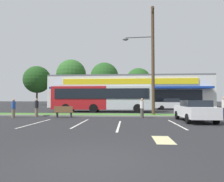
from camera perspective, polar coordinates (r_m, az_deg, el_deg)
The scene contains 22 objects.
ground_plane at distance 5.39m, azimuth -6.68°, elevation -19.23°, with size 240.00×240.00×0.00m, color #262628.
grass_median at distance 19.15m, azimuth 1.39°, elevation -6.79°, with size 56.00×2.20×0.12m, color #427A2D.
curb_lip at distance 17.93m, azimuth 1.19°, elevation -7.10°, with size 56.00×0.24×0.12m, color gray.
parking_stripe_0 at distance 14.07m, azimuth -20.77°, elevation -8.52°, with size 0.12×4.80×0.01m, color silver.
parking_stripe_1 at distance 13.30m, azimuth -8.84°, elevation -9.01°, with size 0.12×4.80×0.01m, color silver.
parking_stripe_2 at distance 11.97m, azimuth 1.96°, elevation -9.79°, with size 0.12×4.80×0.01m, color silver.
parking_stripe_3 at distance 13.27m, azimuth 17.77°, elevation -8.94°, with size 0.12×4.80×0.01m, color silver.
lot_arrow at distance 8.18m, azimuth 14.25°, elevation -13.26°, with size 0.70×1.60×0.01m, color beige.
storefront_building at distance 41.54m, azimuth 4.81°, elevation -0.32°, with size 29.46×14.25×5.93m.
tree_far_left at distance 55.52m, azimuth -20.47°, elevation 3.06°, with size 6.96×6.96×10.06m.
tree_left at distance 54.19m, azimuth -11.47°, elevation 4.65°, with size 7.77×7.77×11.94m.
tree_mid_left at distance 49.48m, azimuth -2.15°, elevation 4.12°, with size 6.85×6.85×10.50m.
tree_mid at distance 51.09m, azimuth 7.50°, elevation 2.97°, with size 6.25×6.25×9.35m.
utility_pole at distance 19.68m, azimuth 11.12°, elevation 9.45°, with size 3.03×2.40×10.40m.
city_bus at distance 24.33m, azimuth -2.71°, elevation -1.80°, with size 11.94×2.67×3.25m.
bus_stop_bench at distance 17.66m, azimuth -13.50°, elevation -5.66°, with size 1.60×0.45×0.95m.
car_0 at distance 15.20m, azimuth 22.38°, elevation -5.11°, with size 1.93×4.48×1.48m.
car_2 at distance 30.63m, azimuth 16.20°, elevation -3.56°, with size 4.30×1.94×1.63m.
pedestrian_near_bench at distance 16.88m, azimuth 8.51°, elevation -4.80°, with size 0.33×0.33×1.62m.
pedestrian_by_pole at distance 19.04m, azimuth -20.61°, elevation -4.41°, with size 0.32×0.32×1.61m.
pedestrian_mid at distance 18.69m, azimuth -26.16°, elevation -4.42°, with size 0.32×0.32×1.57m.
pedestrian_far at distance 18.91m, azimuth 29.19°, elevation -4.07°, with size 0.35×0.35×1.75m.
Camera 1 is at (0.98, -5.06, 1.58)m, focal length 32.24 mm.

